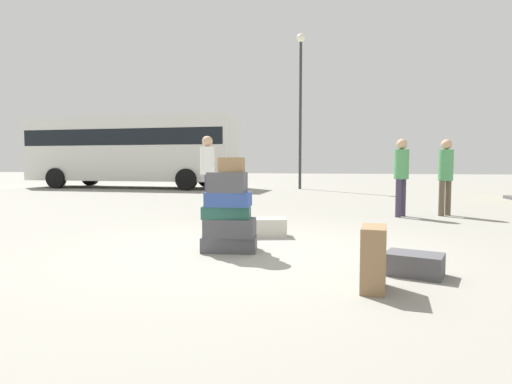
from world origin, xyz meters
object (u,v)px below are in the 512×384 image
suitcase_charcoal_behind_tower (414,264)px  person_tourist_with_camera (208,169)px  suitcase_brown_left_side (226,218)px  suitcase_cream_white_trunk (265,227)px  lamp_post (301,90)px  suitcase_brown_foreground_far (374,258)px  suitcase_tower (229,213)px  person_bearded_onlooker (401,171)px  suitcase_slate_foreground_near (228,229)px  parked_bus (133,148)px  person_passerby_in_red (446,171)px

suitcase_charcoal_behind_tower → person_tourist_with_camera: (-3.41, 3.85, 0.90)m
suitcase_charcoal_behind_tower → suitcase_brown_left_side: 3.85m
person_tourist_with_camera → suitcase_cream_white_trunk: bearing=18.9°
lamp_post → suitcase_brown_foreground_far: bearing=-82.1°
suitcase_cream_white_trunk → lamp_post: bearing=78.7°
suitcase_brown_left_side → person_tourist_with_camera: (-0.69, 1.13, 0.85)m
suitcase_tower → person_bearded_onlooker: person_bearded_onlooker is taller
suitcase_brown_left_side → person_bearded_onlooker: 3.93m
suitcase_cream_white_trunk → lamp_post: 12.62m
suitcase_slate_foreground_near → person_tourist_with_camera: size_ratio=0.41×
suitcase_brown_foreground_far → suitcase_charcoal_behind_tower: bearing=59.6°
person_bearded_onlooker → lamp_post: size_ratio=0.25×
suitcase_brown_foreground_far → suitcase_cream_white_trunk: (-1.42, 2.52, -0.15)m
suitcase_slate_foreground_near → suitcase_brown_left_side: bearing=87.9°
suitcase_tower → suitcase_slate_foreground_near: size_ratio=1.75×
suitcase_tower → parked_bus: 14.92m
suitcase_brown_left_side → person_passerby_in_red: person_passerby_in_red is taller
suitcase_slate_foreground_near → suitcase_tower: bearing=-93.7°
suitcase_brown_foreground_far → lamp_post: (-2.00, 14.43, 3.98)m
suitcase_slate_foreground_near → person_tourist_with_camera: 2.41m
person_tourist_with_camera → person_passerby_in_red: (4.88, 1.34, -0.04)m
suitcase_brown_left_side → suitcase_cream_white_trunk: 1.16m
suitcase_brown_foreground_far → person_tourist_with_camera: (-2.97, 4.44, 0.73)m
suitcase_brown_left_side → person_passerby_in_red: (4.19, 2.46, 0.81)m
suitcase_brown_foreground_far → suitcase_brown_left_side: size_ratio=0.84×
suitcase_tower → person_passerby_in_red: person_passerby_in_red is taller
suitcase_brown_left_side → person_bearded_onlooker: size_ratio=0.42×
person_tourist_with_camera → lamp_post: 10.56m
suitcase_tower → suitcase_charcoal_behind_tower: size_ratio=2.22×
suitcase_slate_foreground_near → person_tourist_with_camera: person_tourist_with_camera is taller
suitcase_brown_foreground_far → person_bearded_onlooker: (0.96, 5.40, 0.69)m
person_bearded_onlooker → suitcase_brown_foreground_far: bearing=22.0°
suitcase_brown_foreground_far → suitcase_slate_foreground_near: 3.15m
suitcase_slate_foreground_near → person_passerby_in_red: (3.91, 3.35, 0.86)m
person_bearded_onlooker → person_passerby_in_red: person_passerby_in_red is taller
suitcase_slate_foreground_near → person_passerby_in_red: bearing=21.1°
suitcase_tower → suitcase_brown_left_side: bearing=106.5°
suitcase_cream_white_trunk → suitcase_slate_foreground_near: 0.58m
person_bearded_onlooker → parked_bus: bearing=-96.9°
person_tourist_with_camera → suitcase_tower: bearing=2.4°
suitcase_brown_left_side → lamp_post: (0.27, 11.13, 4.11)m
suitcase_brown_left_side → parked_bus: parked_bus is taller
suitcase_brown_foreground_far → suitcase_charcoal_behind_tower: 0.76m
suitcase_brown_left_side → suitcase_charcoal_behind_tower: bearing=-38.0°
suitcase_brown_foreground_far → person_passerby_in_red: size_ratio=0.35×
suitcase_brown_foreground_far → suitcase_charcoal_behind_tower: (0.44, 0.59, -0.17)m
suitcase_cream_white_trunk → parked_bus: parked_bus is taller
suitcase_tower → suitcase_slate_foreground_near: suitcase_tower is taller
lamp_post → person_tourist_with_camera: bearing=-95.5°
suitcase_cream_white_trunk → parked_bus: (-8.14, 11.39, 1.70)m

